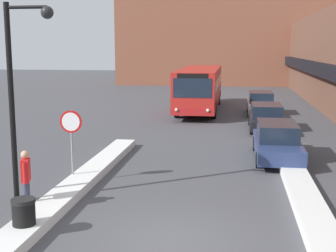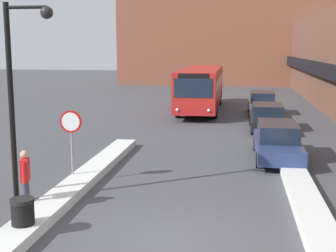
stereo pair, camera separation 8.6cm
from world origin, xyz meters
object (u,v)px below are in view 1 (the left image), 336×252
parked_car_front (277,141)px  stop_sign (71,130)px  city_bus (200,87)px  street_lamp (20,80)px  parked_car_back (261,103)px  trash_bin (24,217)px  parked_car_middle (266,117)px  pedestrian (26,175)px

parked_car_front → stop_sign: bearing=-148.0°
city_bus → street_lamp: street_lamp is taller
parked_car_front → parked_car_back: parked_car_back is taller
city_bus → trash_bin: 23.72m
parked_car_front → parked_car_middle: bearing=90.0°
parked_car_middle → parked_car_back: size_ratio=1.06×
pedestrian → trash_bin: bearing=5.5°
stop_sign → pedestrian: stop_sign is taller
parked_car_back → pedestrian: (-7.54, -20.52, 0.28)m
stop_sign → pedestrian: bearing=-96.9°
stop_sign → trash_bin: (0.39, -4.58, -1.34)m
pedestrian → parked_car_back: bearing=142.7°
city_bus → parked_car_back: bearing=-16.6°
city_bus → trash_bin: bearing=-96.1°
parked_car_front → parked_car_back: 13.20m
street_lamp → pedestrian: 2.72m
city_bus → parked_car_back: size_ratio=2.66×
parked_car_middle → street_lamp: size_ratio=0.83×
stop_sign → parked_car_front: bearing=32.0°
street_lamp → trash_bin: bearing=-66.0°
parked_car_middle → parked_car_front: bearing=-90.0°
parked_car_front → street_lamp: street_lamp is taller
parked_car_back → pedestrian: size_ratio=2.64×
pedestrian → parked_car_front: bearing=117.0°
parked_car_back → city_bus: bearing=163.4°
parked_car_front → street_lamp: 10.71m
parked_car_back → stop_sign: bearing=-112.1°
city_bus → parked_car_front: bearing=-73.5°
parked_car_front → trash_bin: bearing=-126.8°
trash_bin → parked_car_back: bearing=73.0°
parked_car_back → street_lamp: 21.56m
stop_sign → pedestrian: size_ratio=1.44×
parked_car_middle → stop_sign: bearing=-122.1°
parked_car_middle → stop_sign: size_ratio=1.94×
parked_car_middle → street_lamp: street_lamp is taller
city_bus → parked_car_back: (4.30, -1.28, -0.93)m
parked_car_front → stop_sign: 8.55m
street_lamp → parked_car_front: bearing=40.2°
parked_car_middle → trash_bin: size_ratio=5.10×
parked_car_middle → stop_sign: (-7.19, -11.49, 1.09)m
parked_car_back → trash_bin: (-6.80, -22.28, -0.29)m
city_bus → parked_car_front: 15.13m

